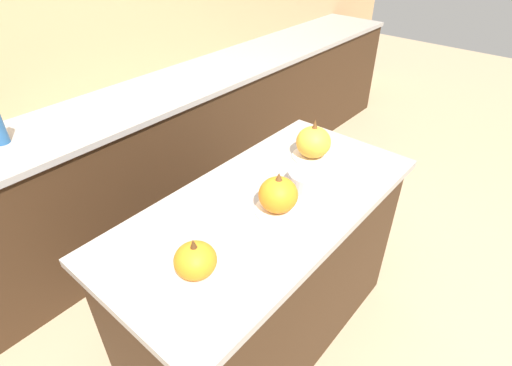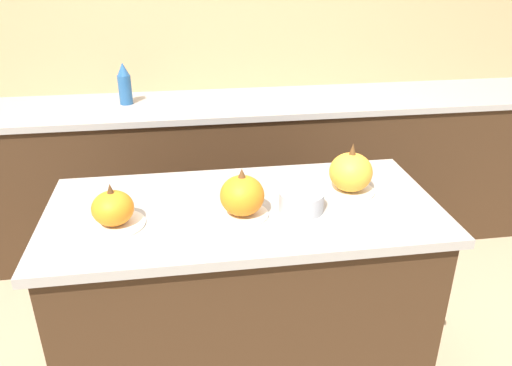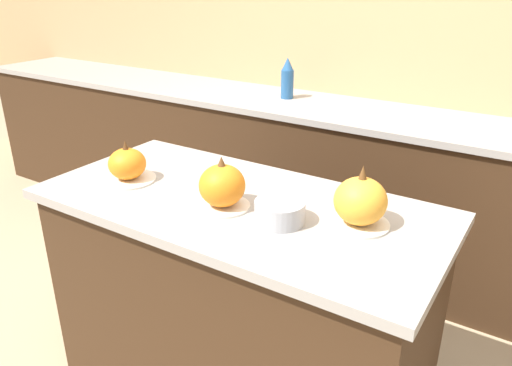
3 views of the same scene
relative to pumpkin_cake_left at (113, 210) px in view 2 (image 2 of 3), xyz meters
The scene contains 8 objects.
wall_back 1.72m from the pumpkin_cake_left, 74.37° to the left, with size 8.00×0.06×2.50m.
kitchen_island 0.68m from the pumpkin_cake_left, ahead, with size 1.45×0.70×0.89m.
back_counter 1.46m from the pumpkin_cake_left, 70.67° to the left, with size 6.00×0.60×0.93m.
pumpkin_cake_left is the anchor object (origin of this frame).
pumpkin_cake_center 0.44m from the pumpkin_cake_left, ahead, with size 0.19×0.19×0.18m.
pumpkin_cake_right 0.89m from the pumpkin_cake_left, ahead, with size 0.20×0.20×0.20m.
bottle_tall 1.35m from the pumpkin_cake_left, 92.72° to the left, with size 0.08×0.08×0.24m.
mixing_bowl 0.66m from the pumpkin_cake_left, ahead, with size 0.16×0.16×0.07m.
Camera 2 is at (-0.20, -1.62, 1.76)m, focal length 35.00 mm.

